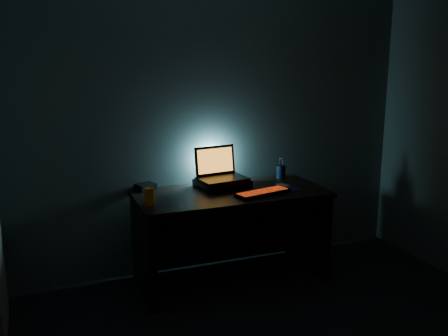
# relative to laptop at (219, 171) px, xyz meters

# --- Properties ---
(room) EXTENTS (3.50, 4.00, 2.50)m
(room) POSITION_rel_laptop_xyz_m (0.02, -1.82, 0.38)
(room) COLOR black
(room) RESTS_ON ground
(desk) EXTENTS (1.50, 0.70, 0.75)m
(desk) POSITION_rel_laptop_xyz_m (0.02, -0.15, -0.38)
(desk) COLOR black
(desk) RESTS_ON ground
(riser) EXTENTS (0.44, 0.35, 0.06)m
(riser) POSITION_rel_laptop_xyz_m (0.01, -0.05, -0.09)
(riser) COLOR black
(riser) RESTS_ON desk
(laptop) EXTENTS (0.41, 0.33, 0.26)m
(laptop) POSITION_rel_laptop_xyz_m (0.00, 0.00, 0.00)
(laptop) COLOR black
(laptop) RESTS_ON riser
(keyboard) EXTENTS (0.47, 0.24, 0.03)m
(keyboard) POSITION_rel_laptop_xyz_m (0.22, -0.37, -0.11)
(keyboard) COLOR black
(keyboard) RESTS_ON desk
(mousepad) EXTENTS (0.26, 0.24, 0.00)m
(mousepad) POSITION_rel_laptop_xyz_m (0.44, -0.28, -0.12)
(mousepad) COLOR navy
(mousepad) RESTS_ON desk
(mouse) EXTENTS (0.09, 0.12, 0.03)m
(mouse) POSITION_rel_laptop_xyz_m (0.44, -0.28, -0.10)
(mouse) COLOR gray
(mouse) RESTS_ON mousepad
(pen_cup) EXTENTS (0.09, 0.09, 0.11)m
(pen_cup) POSITION_rel_laptop_xyz_m (0.59, 0.05, -0.06)
(pen_cup) COLOR black
(pen_cup) RESTS_ON desk
(juice_glass) EXTENTS (0.08, 0.08, 0.13)m
(juice_glass) POSITION_rel_laptop_xyz_m (-0.66, -0.33, -0.06)
(juice_glass) COLOR orange
(juice_glass) RESTS_ON desk
(router) EXTENTS (0.18, 0.16, 0.05)m
(router) POSITION_rel_laptop_xyz_m (-0.59, 0.10, -0.10)
(router) COLOR black
(router) RESTS_ON desk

